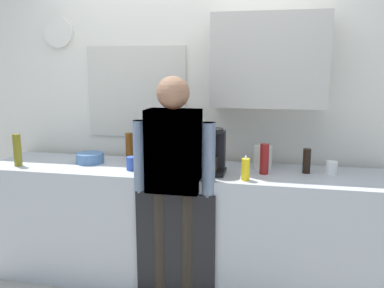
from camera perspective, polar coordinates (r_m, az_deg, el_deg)
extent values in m
cube|color=#B2B7BC|center=(3.18, -1.14, -11.43)|extent=(3.12, 0.64, 0.90)
cube|color=black|center=(2.90, -2.40, -14.70)|extent=(0.56, 0.02, 0.81)
cube|color=silver|center=(3.38, 0.47, 4.81)|extent=(4.72, 0.10, 2.60)
cube|color=beige|center=(3.45, -7.92, 7.33)|extent=(0.86, 0.02, 0.76)
cube|color=#8CA5C6|center=(3.45, -7.90, 7.33)|extent=(0.80, 0.02, 0.70)
cube|color=#B7B2A8|center=(3.09, 10.92, 11.50)|extent=(0.84, 0.32, 0.68)
cylinder|color=silver|center=(3.73, -18.43, 14.84)|extent=(0.26, 0.03, 0.26)
cube|color=black|center=(2.89, 2.73, -3.96)|extent=(0.20, 0.20, 0.03)
cube|color=black|center=(2.92, 2.95, -0.72)|extent=(0.18, 0.08, 0.28)
cylinder|color=black|center=(2.85, 2.65, -2.75)|extent=(0.11, 0.11, 0.11)
cylinder|color=black|center=(2.83, 2.79, 1.92)|extent=(0.17, 0.17, 0.03)
cylinder|color=olive|center=(3.38, -23.56, -0.79)|extent=(0.06, 0.06, 0.25)
cylinder|color=black|center=(3.01, 15.98, -2.32)|extent=(0.06, 0.06, 0.18)
cylinder|color=maroon|center=(2.91, 10.24, -2.10)|extent=(0.06, 0.06, 0.22)
cylinder|color=brown|center=(3.33, -8.90, -0.37)|extent=(0.06, 0.06, 0.23)
cylinder|color=#B26647|center=(3.16, 1.63, -2.10)|extent=(0.08, 0.08, 0.09)
cylinder|color=white|center=(3.04, 19.21, -3.22)|extent=(0.08, 0.08, 0.09)
cylinder|color=#3351B2|center=(3.02, -8.52, -2.75)|extent=(0.08, 0.08, 0.10)
cylinder|color=#4C72A5|center=(3.32, -14.29, -1.93)|extent=(0.22, 0.22, 0.08)
cylinder|color=#9E5638|center=(3.14, -1.92, -2.21)|extent=(0.10, 0.10, 0.09)
sphere|color=#2D7233|center=(3.12, -1.93, -0.24)|extent=(0.15, 0.15, 0.15)
cylinder|color=yellow|center=(2.74, 7.61, -3.61)|extent=(0.06, 0.06, 0.15)
cone|color=white|center=(2.72, 7.66, -1.77)|extent=(0.02, 0.02, 0.03)
cylinder|color=silver|center=(3.10, 10.01, -1.79)|extent=(0.14, 0.14, 0.17)
cylinder|color=#3F4766|center=(2.95, -4.46, -14.12)|extent=(0.12, 0.12, 0.82)
cylinder|color=#3F4766|center=(2.90, -0.55, -14.51)|extent=(0.12, 0.12, 0.82)
cube|color=silver|center=(2.71, -2.64, -0.97)|extent=(0.36, 0.20, 0.56)
sphere|color=#D8AD8C|center=(2.66, -2.71, 7.29)|extent=(0.22, 0.22, 0.22)
cylinder|color=silver|center=(2.79, -7.41, -1.76)|extent=(0.09, 0.09, 0.50)
cylinder|color=silver|center=(2.67, 2.37, -2.24)|extent=(0.09, 0.09, 0.50)
cylinder|color=brown|center=(2.95, -4.46, -14.12)|extent=(0.12, 0.12, 0.82)
cylinder|color=brown|center=(2.90, -0.55, -14.51)|extent=(0.12, 0.12, 0.82)
cube|color=silver|center=(2.71, -2.64, -0.97)|extent=(0.36, 0.20, 0.56)
sphere|color=#D8AD8C|center=(2.66, -2.71, 7.29)|extent=(0.22, 0.22, 0.22)
cylinder|color=silver|center=(2.79, -7.41, -1.76)|extent=(0.09, 0.09, 0.50)
cylinder|color=silver|center=(2.67, 2.37, -2.24)|extent=(0.09, 0.09, 0.50)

